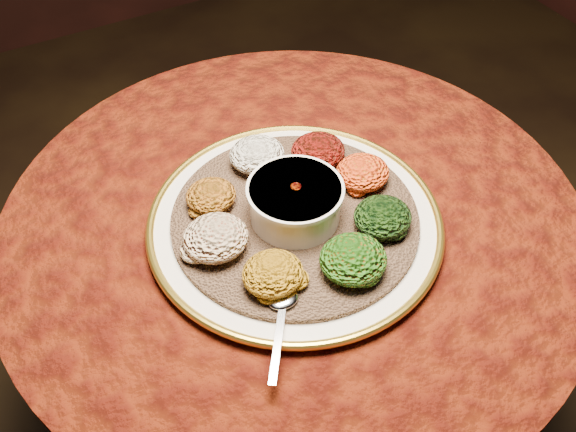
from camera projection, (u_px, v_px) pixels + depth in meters
table at (293, 280)px, 1.18m from camera, size 0.96×0.96×0.73m
platter at (295, 223)px, 1.02m from camera, size 0.48×0.48×0.02m
injera at (295, 218)px, 1.01m from camera, size 0.44×0.44×0.01m
stew_bowl at (295, 200)px, 0.98m from camera, size 0.15×0.15×0.06m
spoon at (283, 306)px, 0.88m from camera, size 0.10×0.13×0.01m
portion_ayib at (257, 155)px, 1.07m from camera, size 0.09×0.09×0.04m
portion_kitfo at (318, 151)px, 1.08m from camera, size 0.09×0.09×0.04m
portion_tikil at (363, 172)px, 1.04m from camera, size 0.09×0.08×0.04m
portion_gomen at (383, 217)px, 0.97m from camera, size 0.09×0.09×0.04m
portion_mixveg at (353, 259)px, 0.92m from camera, size 0.10×0.09×0.05m
portion_kik at (273, 274)px, 0.90m from camera, size 0.09×0.08×0.04m
portion_timatim at (216, 238)px, 0.94m from camera, size 0.10×0.09×0.05m
portion_shiro at (211, 196)px, 1.01m from camera, size 0.08×0.08×0.04m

